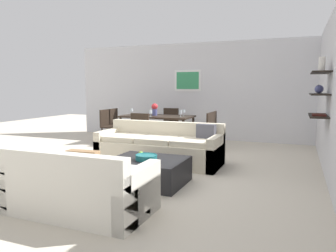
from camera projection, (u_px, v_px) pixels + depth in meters
ground_plane at (148, 166)px, 5.99m from camera, size 18.00×18.00×0.00m
back_wall_unit at (211, 91)px, 8.97m from camera, size 8.40×0.09×2.70m
right_wall_shelf_unit at (330, 94)px, 5.26m from camera, size 0.34×8.20×2.70m
sofa_beige at (160, 148)px, 6.22m from camera, size 2.38×0.90×0.78m
loveseat_white at (79, 188)px, 3.76m from camera, size 1.66×0.90×0.78m
coffee_table at (148, 171)px, 4.93m from camera, size 1.12×0.92×0.38m
decorative_bowl at (146, 157)px, 4.82m from camera, size 0.33×0.33×0.08m
apple_on_coffee_table at (141, 154)px, 5.08m from camera, size 0.08×0.08×0.08m
dining_table at (157, 118)px, 8.16m from camera, size 1.79×0.89×0.75m
dining_chair_right_far at (209, 127)px, 7.88m from camera, size 0.44×0.44×0.88m
dining_chair_left_near at (109, 124)px, 8.48m from camera, size 0.44×0.44×0.88m
dining_chair_foot at (142, 129)px, 7.40m from camera, size 0.44×0.44×0.88m
dining_chair_head at (169, 122)px, 8.97m from camera, size 0.44×0.44×0.88m
dining_chair_left_far at (117, 122)px, 8.85m from camera, size 0.44×0.44×0.88m
dining_chair_right_near at (205, 129)px, 7.51m from camera, size 0.44×0.44×0.88m
wine_glass_right_far at (184, 111)px, 7.99m from camera, size 0.08×0.08×0.16m
wine_glass_right_near at (181, 112)px, 7.79m from camera, size 0.06×0.06×0.16m
wine_glass_left_near at (132, 110)px, 8.28m from camera, size 0.08×0.08×0.16m
wine_glass_foot at (151, 112)px, 7.78m from camera, size 0.08×0.08×0.16m
centerpiece_vase at (155, 109)px, 8.17m from camera, size 0.16×0.16×0.31m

